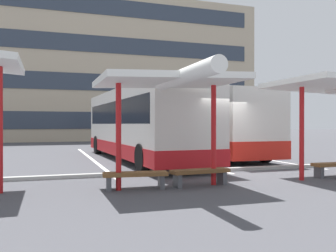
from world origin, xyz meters
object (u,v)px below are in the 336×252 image
object	(u,v)px
coach_bus_0	(140,124)
bench_1	(135,177)
coach_bus_1	(203,125)
bench_2	(200,173)
waiting_shelter_1	(171,82)

from	to	relation	value
coach_bus_0	bench_1	size ratio (longest dim) A/B	7.09
coach_bus_1	bench_2	bearing A→B (deg)	-114.24
waiting_shelter_1	bench_2	size ratio (longest dim) A/B	2.56
coach_bus_1	bench_1	xyz separation A→B (m)	(-5.66, -8.57, -1.27)
waiting_shelter_1	bench_1	bearing A→B (deg)	167.38
bench_1	bench_2	xyz separation A→B (m)	(1.80, 0.01, 0.00)
coach_bus_1	waiting_shelter_1	world-z (taller)	coach_bus_1
waiting_shelter_1	bench_1	world-z (taller)	waiting_shelter_1
coach_bus_1	bench_1	bearing A→B (deg)	-123.42
waiting_shelter_1	bench_1	size ratio (longest dim) A/B	2.59
coach_bus_0	waiting_shelter_1	distance (m)	7.77
coach_bus_0	coach_bus_1	distance (m)	3.86
waiting_shelter_1	coach_bus_0	bearing A→B (deg)	82.00
bench_1	coach_bus_1	bearing A→B (deg)	56.58
waiting_shelter_1	bench_1	xyz separation A→B (m)	(-0.90, 0.20, -2.41)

